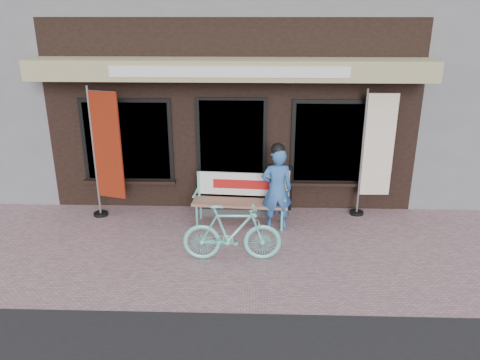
{
  "coord_description": "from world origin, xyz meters",
  "views": [
    {
      "loc": [
        0.44,
        -6.61,
        3.72
      ],
      "look_at": [
        0.2,
        0.7,
        1.05
      ],
      "focal_mm": 35.0,
      "sensor_mm": 36.0,
      "label": 1
    }
  ],
  "objects_px": {
    "bench": "(241,195)",
    "nobori_cream": "(375,152)",
    "person": "(277,188)",
    "menu_stand": "(280,187)",
    "bicycle": "(232,233)",
    "nobori_red": "(106,153)"
  },
  "relations": [
    {
      "from": "bench",
      "to": "nobori_cream",
      "type": "bearing_deg",
      "value": 14.46
    },
    {
      "from": "bench",
      "to": "nobori_red",
      "type": "relative_size",
      "value": 0.71
    },
    {
      "from": "bench",
      "to": "nobori_red",
      "type": "xyz_separation_m",
      "value": [
        -2.46,
        0.16,
        0.73
      ]
    },
    {
      "from": "person",
      "to": "nobori_cream",
      "type": "distance_m",
      "value": 2.01
    },
    {
      "from": "person",
      "to": "bench",
      "type": "bearing_deg",
      "value": 152.69
    },
    {
      "from": "menu_stand",
      "to": "person",
      "type": "bearing_deg",
      "value": -82.19
    },
    {
      "from": "nobori_cream",
      "to": "menu_stand",
      "type": "bearing_deg",
      "value": 171.9
    },
    {
      "from": "nobori_red",
      "to": "nobori_cream",
      "type": "distance_m",
      "value": 4.94
    },
    {
      "from": "menu_stand",
      "to": "bench",
      "type": "bearing_deg",
      "value": -124.01
    },
    {
      "from": "bicycle",
      "to": "nobori_red",
      "type": "distance_m",
      "value": 2.93
    },
    {
      "from": "bench",
      "to": "person",
      "type": "relative_size",
      "value": 1.09
    },
    {
      "from": "bench",
      "to": "menu_stand",
      "type": "relative_size",
      "value": 1.93
    },
    {
      "from": "nobori_cream",
      "to": "bicycle",
      "type": "bearing_deg",
      "value": -145.88
    },
    {
      "from": "menu_stand",
      "to": "nobori_red",
      "type": "bearing_deg",
      "value": -156.16
    },
    {
      "from": "person",
      "to": "menu_stand",
      "type": "bearing_deg",
      "value": 76.01
    },
    {
      "from": "bench",
      "to": "nobori_cream",
      "type": "relative_size",
      "value": 0.72
    },
    {
      "from": "bench",
      "to": "nobori_red",
      "type": "bearing_deg",
      "value": -179.6
    },
    {
      "from": "bench",
      "to": "menu_stand",
      "type": "distance_m",
      "value": 1.01
    },
    {
      "from": "bicycle",
      "to": "nobori_cream",
      "type": "xyz_separation_m",
      "value": [
        2.56,
        1.83,
        0.78
      ]
    },
    {
      "from": "nobori_cream",
      "to": "menu_stand",
      "type": "xyz_separation_m",
      "value": [
        -1.72,
        0.2,
        -0.78
      ]
    },
    {
      "from": "bicycle",
      "to": "nobori_cream",
      "type": "height_order",
      "value": "nobori_cream"
    },
    {
      "from": "bench",
      "to": "nobori_cream",
      "type": "height_order",
      "value": "nobori_cream"
    }
  ]
}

